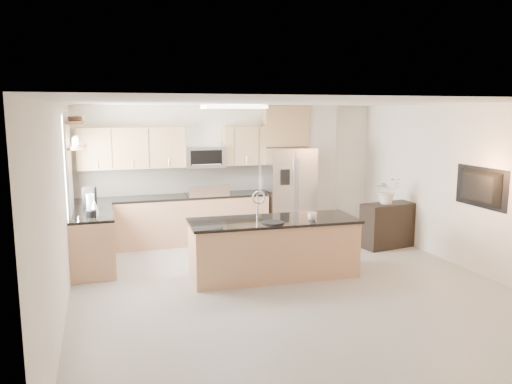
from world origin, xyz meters
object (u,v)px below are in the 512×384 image
object	(u,v)px
television	(476,188)
microwave	(204,157)
refrigerator	(288,192)
cup	(312,217)
platter	(273,222)
kettle	(94,206)
bowl	(75,118)
flower_vase	(388,184)
coffee_maker	(90,199)
island	(274,247)
credenza	(389,225)
range	(207,217)
blender	(91,207)

from	to	relation	value
television	microwave	bearing A→B (deg)	47.25
refrigerator	cup	bearing A→B (deg)	-103.15
refrigerator	platter	world-z (taller)	refrigerator
refrigerator	kettle	distance (m)	3.83
microwave	refrigerator	world-z (taller)	microwave
refrigerator	bowl	distance (m)	4.24
cup	kettle	world-z (taller)	kettle
bowl	flower_vase	size ratio (longest dim) A/B	0.56
kettle	television	size ratio (longest dim) A/B	0.21
cup	coffee_maker	bearing A→B (deg)	152.80
island	kettle	size ratio (longest dim) A/B	11.63
microwave	platter	xyz separation A→B (m)	(0.46, -2.65, -0.74)
credenza	bowl	distance (m)	5.77
platter	flower_vase	distance (m)	2.85
coffee_maker	flower_vase	size ratio (longest dim) A/B	0.50
range	microwave	bearing A→B (deg)	90.00
microwave	credenza	bearing A→B (deg)	-25.78
cup	platter	xyz separation A→B (m)	(-0.63, -0.02, -0.04)
microwave	television	distance (m)	4.79
refrigerator	island	world-z (taller)	refrigerator
refrigerator	bowl	size ratio (longest dim) A/B	4.37
refrigerator	coffee_maker	distance (m)	3.85
platter	kettle	size ratio (longest dim) A/B	1.49
blender	kettle	distance (m)	0.40
microwave	television	size ratio (longest dim) A/B	0.71
cup	credenza	bearing A→B (deg)	28.75
refrigerator	kettle	size ratio (longest dim) A/B	8.02
flower_vase	platter	bearing A→B (deg)	-156.59
range	flower_vase	bearing A→B (deg)	-24.57
credenza	kettle	xyz separation A→B (m)	(-5.15, 0.29, 0.61)
range	television	xyz separation A→B (m)	(3.51, -3.12, 0.88)
credenza	television	size ratio (longest dim) A/B	0.95
range	platter	xyz separation A→B (m)	(0.46, -2.53, 0.42)
range	blender	world-z (taller)	blender
television	credenza	bearing A→B (deg)	12.44
coffee_maker	flower_vase	bearing A→B (deg)	-5.82
refrigerator	flower_vase	distance (m)	1.97
bowl	television	world-z (taller)	bowl
kettle	credenza	bearing A→B (deg)	-3.18
refrigerator	kettle	bearing A→B (deg)	-164.04
kettle	television	distance (m)	5.90
kettle	coffee_maker	world-z (taller)	coffee_maker
refrigerator	kettle	xyz separation A→B (m)	(-3.68, -1.05, 0.13)
coffee_maker	range	bearing A→B (deg)	22.63
range	blender	bearing A→B (deg)	-144.33
range	island	bearing A→B (deg)	-76.56
kettle	platter	bearing A→B (deg)	-29.90
microwave	range	bearing A→B (deg)	-90.00
microwave	credenza	size ratio (longest dim) A/B	0.74
blender	kettle	bearing A→B (deg)	82.67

